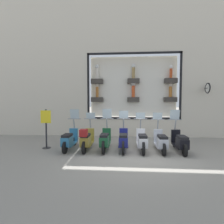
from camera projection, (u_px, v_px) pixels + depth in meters
name	position (u px, v px, depth m)	size (l,w,h in m)	color
ground_plane	(137.00, 154.00, 6.83)	(120.00, 120.00, 0.00)	gray
building_facade	(134.00, 49.00, 10.12)	(1.21, 36.00, 10.00)	beige
scooter_black_0	(180.00, 142.00, 7.06)	(1.79, 0.61, 1.68)	black
scooter_silver_1	(161.00, 141.00, 7.11)	(1.80, 0.60, 1.55)	black
scooter_white_2	(142.00, 141.00, 7.17)	(1.80, 0.60, 1.55)	black
scooter_navy_3	(123.00, 140.00, 7.23)	(1.81, 0.60, 1.63)	black
scooter_green_4	(105.00, 140.00, 7.29)	(1.81, 0.60, 1.71)	black
scooter_olive_5	(87.00, 139.00, 7.28)	(1.80, 0.61, 1.54)	black
scooter_teal_6	(69.00, 140.00, 7.40)	(1.80, 0.61, 1.69)	black
shop_sign_post	(46.00, 127.00, 7.62)	(0.36, 0.45, 1.71)	#232326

